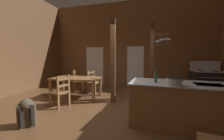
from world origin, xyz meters
The scene contains 16 objects.
ground_plane centered at (0.00, 0.00, -0.05)m, with size 9.00×7.81×0.10m, color brown.
wall_back centered at (0.00, 3.58, 2.17)m, with size 9.00×0.14×4.34m, color brown.
glazed_door_back_left centered at (-1.85, 3.50, 1.02)m, with size 1.00×0.01×2.05m, color white.
glazed_panel_back_right centered at (0.41, 3.50, 1.02)m, with size 0.84×0.01×2.05m, color white.
kitchen_island centered at (1.73, -0.30, 0.46)m, with size 2.22×1.11×0.93m.
stove_range centered at (3.40, 2.82, 0.48)m, with size 1.16×0.84×1.32m.
support_post_with_pot_rack centered at (1.19, 1.55, 1.45)m, with size 0.65×0.23×2.69m.
support_post_center centered at (-0.07, 0.78, 1.35)m, with size 0.14×0.14×2.69m.
dining_table centered at (-1.51, 0.93, 0.65)m, with size 1.76×1.02×0.74m.
ladderback_chair_near_window centered at (-1.49, -0.01, 0.45)m, with size 0.55×0.55×0.95m.
ladderback_chair_by_post centered at (-1.95, 1.78, 0.45)m, with size 0.57×0.57×0.95m.
ladderback_chair_at_table_end centered at (-1.19, 1.76, 0.45)m, with size 0.55×0.55×0.95m.
backpack centered at (-1.46, -1.19, 0.31)m, with size 0.39×0.39×0.60m.
stockpot_on_counter centered at (1.50, -0.59, 1.00)m, with size 0.37×0.30×0.15m.
mixing_bowl_on_counter centered at (1.50, -0.18, 0.96)m, with size 0.18×0.18×0.07m.
bottle_tall_on_counter centered at (1.18, -0.36, 1.04)m, with size 0.07×0.07×0.30m.
Camera 1 is at (0.99, -3.31, 1.45)m, focal length 20.89 mm.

